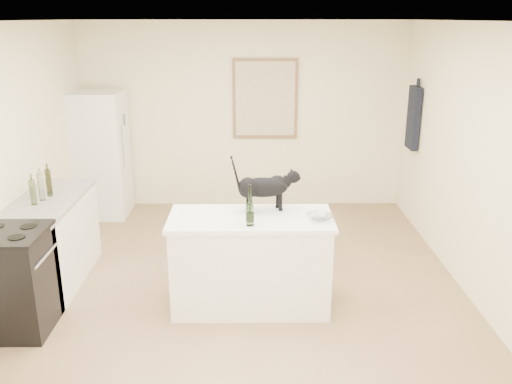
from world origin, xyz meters
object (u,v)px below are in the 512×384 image
object	(u,v)px
black_cat	(263,190)
wine_bottle	(250,208)
stove	(14,282)
fridge	(101,155)
glass_bowl	(320,217)

from	to	relation	value
black_cat	wine_bottle	xyz separation A→B (m)	(-0.12, -0.37, -0.04)
black_cat	stove	bearing A→B (deg)	177.43
fridge	wine_bottle	xyz separation A→B (m)	(2.05, -2.76, 0.21)
black_cat	wine_bottle	distance (m)	0.39
stove	glass_bowl	world-z (taller)	glass_bowl
stove	glass_bowl	xyz separation A→B (m)	(2.67, 0.32, 0.48)
stove	glass_bowl	distance (m)	2.73
stove	black_cat	xyz separation A→B (m)	(2.17, 0.56, 0.66)
stove	wine_bottle	world-z (taller)	wine_bottle
fridge	black_cat	xyz separation A→B (m)	(2.17, -2.39, 0.26)
fridge	black_cat	size ratio (longest dim) A/B	2.88
stove	fridge	xyz separation A→B (m)	(0.00, 2.95, 0.40)
wine_bottle	glass_bowl	world-z (taller)	wine_bottle
stove	fridge	bearing A→B (deg)	90.00
glass_bowl	stove	bearing A→B (deg)	-173.27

